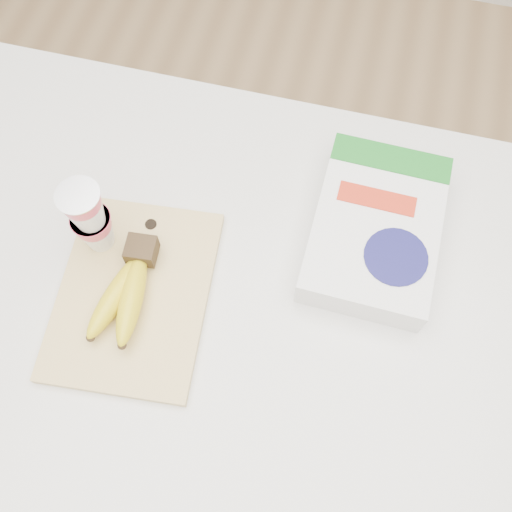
{
  "coord_description": "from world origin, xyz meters",
  "views": [
    {
      "loc": [
        0.16,
        -0.3,
        1.85
      ],
      "look_at": [
        0.07,
        0.07,
        1.01
      ],
      "focal_mm": 40.0,
      "sensor_mm": 36.0,
      "label": 1
    }
  ],
  "objects_px": {
    "table": "(220,368)",
    "cereal_box": "(375,228)",
    "yogurt_stack": "(89,217)",
    "cutting_board": "(134,294)",
    "bananas": "(126,290)"
  },
  "relations": [
    {
      "from": "table",
      "to": "cereal_box",
      "type": "bearing_deg",
      "value": 35.12
    },
    {
      "from": "yogurt_stack",
      "to": "cereal_box",
      "type": "height_order",
      "value": "yogurt_stack"
    },
    {
      "from": "cereal_box",
      "to": "yogurt_stack",
      "type": "bearing_deg",
      "value": -162.62
    },
    {
      "from": "cutting_board",
      "to": "bananas",
      "type": "distance_m",
      "value": 0.03
    },
    {
      "from": "table",
      "to": "bananas",
      "type": "distance_m",
      "value": 0.54
    },
    {
      "from": "cutting_board",
      "to": "table",
      "type": "bearing_deg",
      "value": 7.53
    },
    {
      "from": "table",
      "to": "cutting_board",
      "type": "bearing_deg",
      "value": -167.27
    },
    {
      "from": "cutting_board",
      "to": "cereal_box",
      "type": "relative_size",
      "value": 1.08
    },
    {
      "from": "bananas",
      "to": "yogurt_stack",
      "type": "height_order",
      "value": "yogurt_stack"
    },
    {
      "from": "table",
      "to": "cereal_box",
      "type": "relative_size",
      "value": 4.28
    },
    {
      "from": "cutting_board",
      "to": "bananas",
      "type": "relative_size",
      "value": 1.72
    },
    {
      "from": "table",
      "to": "yogurt_stack",
      "type": "xyz_separation_m",
      "value": [
        -0.19,
        0.05,
        0.59
      ]
    },
    {
      "from": "bananas",
      "to": "cutting_board",
      "type": "bearing_deg",
      "value": 51.4
    },
    {
      "from": "yogurt_stack",
      "to": "table",
      "type": "bearing_deg",
      "value": -14.58
    },
    {
      "from": "cutting_board",
      "to": "yogurt_stack",
      "type": "height_order",
      "value": "yogurt_stack"
    }
  ]
}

